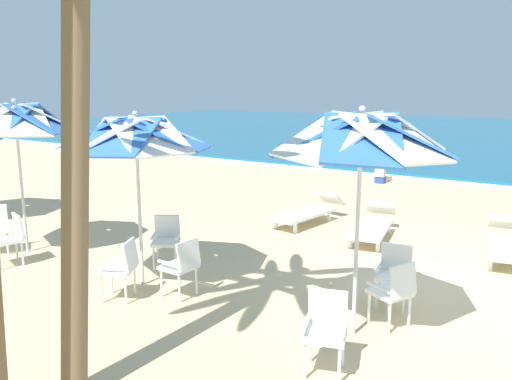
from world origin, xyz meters
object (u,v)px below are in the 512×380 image
object	(u,v)px
palm_tree_1	(71,8)
beachgoer_seated	(382,173)
plastic_chair_0	(326,326)
plastic_chair_7	(11,236)
plastic_chair_4	(122,266)
plastic_chair_5	(166,238)
sun_lounger_3	(309,211)
beach_umbrella_0	(361,137)
plastic_chair_3	(182,264)
sun_lounger_1	(507,242)
sun_lounger_2	(373,224)
plastic_chair_1	(394,290)
beach_umbrella_1	(136,135)
plastic_chair_2	(394,272)
beach_umbrella_2	(16,121)

from	to	relation	value
palm_tree_1	beachgoer_seated	size ratio (longest dim) A/B	6.15
plastic_chair_0	plastic_chair_7	xyz separation A→B (m)	(-5.90, 0.09, 0.00)
plastic_chair_4	plastic_chair_5	distance (m)	1.42
plastic_chair_7	sun_lounger_3	bearing A→B (deg)	60.08
beach_umbrella_0	plastic_chair_3	bearing A→B (deg)	-173.62
plastic_chair_7	sun_lounger_1	xyz separation A→B (m)	(7.00, 5.02, -0.22)
plastic_chair_3	sun_lounger_2	world-z (taller)	plastic_chair_3
sun_lounger_3	plastic_chair_1	bearing A→B (deg)	-50.50
sun_lounger_3	beachgoer_seated	bearing A→B (deg)	93.52
beach_umbrella_1	sun_lounger_3	size ratio (longest dim) A/B	1.20
plastic_chair_2	beach_umbrella_1	distance (m)	4.13
sun_lounger_2	beach_umbrella_0	bearing A→B (deg)	-72.46
beach_umbrella_0	plastic_chair_0	size ratio (longest dim) A/B	3.20
palm_tree_1	beachgoer_seated	xyz separation A→B (m)	(-1.48, 12.51, -3.36)
plastic_chair_7	beachgoer_seated	xyz separation A→B (m)	(2.63, 10.88, -0.20)
plastic_chair_5	sun_lounger_3	world-z (taller)	plastic_chair_5
beach_umbrella_2	sun_lounger_1	xyz separation A→B (m)	(7.42, 4.49, -2.12)
beach_umbrella_0	palm_tree_1	xyz separation A→B (m)	(-1.75, -2.46, 1.24)
plastic_chair_3	plastic_chair_7	world-z (taller)	same
plastic_chair_2	beachgoer_seated	bearing A→B (deg)	110.51
plastic_chair_5	beachgoer_seated	size ratio (longest dim) A/B	0.94
plastic_chair_1	sun_lounger_2	size ratio (longest dim) A/B	0.39
plastic_chair_3	plastic_chair_4	size ratio (longest dim) A/B	1.00
beach_umbrella_0	plastic_chair_4	bearing A→B (deg)	-165.82
plastic_chair_2	plastic_chair_3	size ratio (longest dim) A/B	1.00
plastic_chair_4	palm_tree_1	world-z (taller)	palm_tree_1
plastic_chair_4	beach_umbrella_0	bearing A→B (deg)	14.18
plastic_chair_0	plastic_chair_7	bearing A→B (deg)	179.16
beach_umbrella_2	beach_umbrella_0	bearing A→B (deg)	2.68
plastic_chair_3	palm_tree_1	distance (m)	3.91
plastic_chair_0	plastic_chair_7	size ratio (longest dim) A/B	1.00
beach_umbrella_0	sun_lounger_3	distance (m)	5.63
plastic_chair_0	plastic_chair_3	bearing A→B (deg)	166.19
beach_umbrella_1	beach_umbrella_2	size ratio (longest dim) A/B	0.95
sun_lounger_1	sun_lounger_2	distance (m)	2.43
plastic_chair_5	plastic_chair_4	bearing A→B (deg)	-72.72
plastic_chair_0	beachgoer_seated	size ratio (longest dim) A/B	0.94
plastic_chair_3	plastic_chair_4	distance (m)	0.84
plastic_chair_7	sun_lounger_2	distance (m)	6.68
plastic_chair_1	beach_umbrella_0	bearing A→B (deg)	-127.04
plastic_chair_7	sun_lounger_3	xyz separation A→B (m)	(2.98, 5.17, -0.22)
plastic_chair_0	beach_umbrella_2	bearing A→B (deg)	174.43
plastic_chair_5	beach_umbrella_2	size ratio (longest dim) A/B	0.31
plastic_chair_1	sun_lounger_1	bearing A→B (deg)	77.85
sun_lounger_3	palm_tree_1	distance (m)	7.68
palm_tree_1	plastic_chair_2	bearing A→B (deg)	62.06
sun_lounger_1	plastic_chair_2	bearing A→B (deg)	-108.04
plastic_chair_0	plastic_chair_2	bearing A→B (deg)	87.78
beachgoer_seated	plastic_chair_5	bearing A→B (deg)	-92.22
plastic_chair_0	beach_umbrella_2	xyz separation A→B (m)	(-6.33, 0.62, 1.90)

